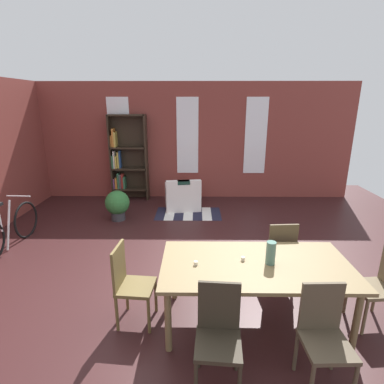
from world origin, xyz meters
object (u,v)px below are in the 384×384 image
at_px(dining_chair_near_left, 218,333).
at_px(dining_table, 256,269).
at_px(dining_chair_head_right, 381,284).
at_px(bookshelf_tall, 126,159).
at_px(dining_chair_near_right, 324,333).
at_px(dining_chair_head_left, 129,282).
at_px(armchair_white, 183,197).
at_px(potted_plant_by_shelf, 117,204).
at_px(vase_on_table, 271,253).
at_px(bicycle_second, 9,229).
at_px(dining_chair_far_right, 279,251).

bearing_deg(dining_chair_near_left, dining_table, 58.66).
distance_m(dining_chair_head_right, bookshelf_tall, 6.03).
distance_m(dining_chair_near_right, dining_chair_head_right, 1.22).
xyz_separation_m(dining_chair_head_left, bookshelf_tall, (-1.03, 4.60, 0.55)).
bearing_deg(dining_chair_head_left, bookshelf_tall, 102.63).
bearing_deg(armchair_white, potted_plant_by_shelf, -150.53).
bearing_deg(dining_table, bookshelf_tall, 117.95).
xyz_separation_m(dining_table, bookshelf_tall, (-2.44, 4.60, 0.37)).
xyz_separation_m(vase_on_table, armchair_white, (-1.13, 3.89, -0.61)).
bearing_deg(dining_chair_head_left, dining_chair_near_left, -38.85).
bearing_deg(dining_chair_head_left, armchair_white, 83.60).
xyz_separation_m(dining_table, dining_chair_near_right, (0.47, -0.76, -0.17)).
xyz_separation_m(dining_table, bicycle_second, (-3.89, 1.80, -0.34)).
bearing_deg(dining_chair_far_right, dining_chair_head_left, -158.24).
bearing_deg(dining_chair_head_left, dining_chair_far_right, 21.76).
distance_m(vase_on_table, dining_chair_head_left, 1.61).
bearing_deg(armchair_white, dining_chair_near_right, -72.76).
bearing_deg(dining_chair_near_right, vase_on_table, 112.44).
distance_m(vase_on_table, potted_plant_by_shelf, 4.03).
relative_size(dining_chair_near_left, dining_chair_head_left, 1.00).
bearing_deg(dining_chair_near_right, armchair_white, 107.24).
xyz_separation_m(dining_table, armchair_white, (-0.98, 3.89, -0.41)).
height_order(dining_table, vase_on_table, vase_on_table).
height_order(dining_chair_head_right, armchair_white, dining_chair_head_right).
bearing_deg(armchair_white, bicycle_second, -144.36).
xyz_separation_m(dining_chair_far_right, bicycle_second, (-4.37, 1.04, -0.17)).
bearing_deg(dining_chair_head_left, vase_on_table, -0.23).
height_order(dining_chair_near_left, dining_chair_head_right, same).
distance_m(dining_chair_near_right, bookshelf_tall, 6.12).
bearing_deg(vase_on_table, bookshelf_tall, 119.41).
bearing_deg(bicycle_second, dining_chair_near_right, -30.42).
distance_m(dining_chair_near_right, potted_plant_by_shelf, 4.79).
height_order(dining_chair_head_right, bookshelf_tall, bookshelf_tall).
height_order(dining_table, dining_chair_head_left, dining_chair_head_left).
relative_size(dining_chair_near_left, bookshelf_tall, 0.44).
relative_size(vase_on_table, dining_chair_head_right, 0.27).
bearing_deg(dining_chair_near_left, dining_chair_head_left, 141.15).
distance_m(dining_chair_head_left, bicycle_second, 3.06).
xyz_separation_m(dining_chair_head_right, armchair_white, (-2.39, 3.88, -0.23)).
bearing_deg(dining_chair_head_right, dining_chair_head_left, 179.99).
xyz_separation_m(dining_chair_far_right, dining_chair_head_left, (-1.89, -0.75, 0.00)).
bearing_deg(dining_chair_far_right, potted_plant_by_shelf, 140.06).
height_order(bookshelf_tall, bicycle_second, bookshelf_tall).
height_order(dining_chair_near_right, dining_chair_head_right, same).
bearing_deg(armchair_white, dining_chair_near_left, -83.68).
height_order(dining_table, dining_chair_head_right, dining_chair_head_right).
distance_m(dining_chair_near_left, potted_plant_by_shelf, 4.31).
distance_m(vase_on_table, dining_chair_far_right, 0.91).
distance_m(dining_chair_head_left, potted_plant_by_shelf, 3.25).
relative_size(dining_chair_near_right, armchair_white, 1.05).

